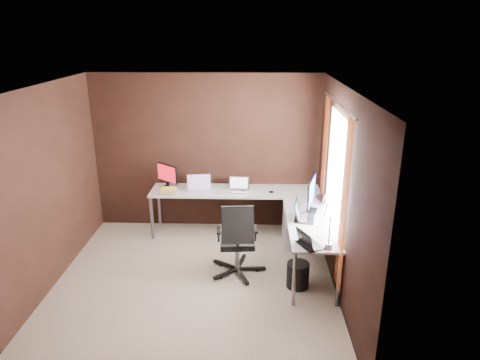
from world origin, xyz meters
The scene contains 15 objects.
room centered at (0.34, 0.07, 1.28)m, with size 3.60×3.60×2.50m.
desk centered at (0.84, 1.04, 0.68)m, with size 2.65×2.25×0.73m.
drawer_pedestal centered at (1.43, 1.15, 0.30)m, with size 0.42×0.50×0.60m, color silver.
monitor_left centered at (-0.61, 1.58, 0.95)m, with size 0.36×0.30×0.39m.
monitor_right centered at (1.55, 0.73, 1.00)m, with size 0.20×0.57×0.47m.
laptop_white centered at (-0.09, 1.46, 0.78)m, with size 0.40×0.31×0.24m.
laptop_silver centered at (0.52, 1.48, 0.78)m, with size 0.33×0.25×0.21m.
laptop_black_big centered at (1.40, 0.47, 0.78)m, with size 0.32×0.40×0.24m.
laptop_black_small centered at (1.39, -0.30, 0.78)m, with size 0.34×0.38×0.21m.
book_stack centered at (-0.56, 1.34, 0.77)m, with size 0.26×0.22×0.08m.
mouse_left centered at (-0.52, 1.34, 0.75)m, with size 0.09×0.06×0.03m, color black.
mouse_corner centered at (1.03, 1.40, 0.75)m, with size 0.08×0.05×0.03m, color black.
desk_lamp centered at (1.55, -0.28, 1.13)m, with size 0.20×0.23×0.63m.
office_chair centered at (0.55, 0.28, 0.31)m, with size 0.58×0.58×1.04m.
wastebasket centered at (1.33, -0.02, 0.16)m, with size 0.29×0.29×0.33m, color black.
Camera 1 is at (0.74, -4.75, 3.11)m, focal length 32.00 mm.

